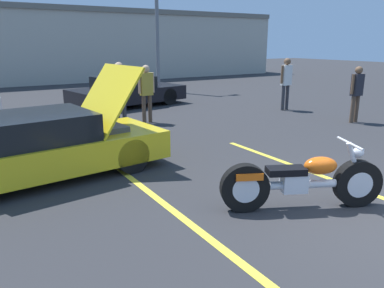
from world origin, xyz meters
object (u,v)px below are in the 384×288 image
object	(u,v)px
parked_car_right_row	(127,92)
spectator_near_motorcycle	(286,79)
spectator_by_show_car	(357,90)
show_car_hood_open	(46,146)
spectator_midground	(146,89)
light_pole	(158,13)
spectator_far_lot	(120,89)
motorcycle	(302,181)

from	to	relation	value
parked_car_right_row	spectator_near_motorcycle	size ratio (longest dim) A/B	2.48
spectator_by_show_car	parked_car_right_row	bearing A→B (deg)	126.09
show_car_hood_open	spectator_near_motorcycle	xyz separation A→B (m)	(8.71, 2.78, 0.53)
show_car_hood_open	spectator_midground	bearing A→B (deg)	37.26
spectator_midground	light_pole	bearing A→B (deg)	60.31
spectator_near_motorcycle	spectator_midground	xyz separation A→B (m)	(-5.17, 0.57, -0.08)
spectator_far_lot	spectator_by_show_car	bearing A→B (deg)	-24.81
show_car_hood_open	spectator_far_lot	xyz separation A→B (m)	(2.59, 3.03, 0.54)
show_car_hood_open	parked_car_right_row	world-z (taller)	show_car_hood_open
motorcycle	show_car_hood_open	distance (m)	4.45
spectator_near_motorcycle	spectator_midground	distance (m)	5.20
light_pole	motorcycle	world-z (taller)	light_pole
motorcycle	spectator_far_lot	distance (m)	6.45
parked_car_right_row	spectator_by_show_car	world-z (taller)	spectator_by_show_car
motorcycle	spectator_far_lot	xyz separation A→B (m)	(-0.29, 6.40, 0.70)
light_pole	spectator_by_show_car	xyz separation A→B (m)	(1.56, -9.96, -2.73)
motorcycle	spectator_near_motorcycle	size ratio (longest dim) A/B	1.22
light_pole	spectator_by_show_car	world-z (taller)	light_pole
light_pole	spectator_midground	bearing A→B (deg)	-119.69
motorcycle	spectator_midground	size ratio (longest dim) A/B	1.30
spectator_by_show_car	spectator_far_lot	bearing A→B (deg)	155.19
show_car_hood_open	spectator_near_motorcycle	bearing A→B (deg)	11.55
spectator_midground	spectator_far_lot	distance (m)	1.01
spectator_by_show_car	spectator_far_lot	size ratio (longest dim) A/B	0.91
light_pole	spectator_far_lot	bearing A→B (deg)	-124.20
parked_car_right_row	light_pole	bearing A→B (deg)	37.48
motorcycle	show_car_hood_open	size ratio (longest dim) A/B	0.51
motorcycle	spectator_by_show_car	distance (m)	7.00
light_pole	spectator_midground	world-z (taller)	light_pole
spectator_near_motorcycle	spectator_by_show_car	xyz separation A→B (m)	(0.22, -2.68, -0.10)
spectator_near_motorcycle	motorcycle	bearing A→B (deg)	-133.43
show_car_hood_open	spectator_far_lot	size ratio (longest dim) A/B	2.39
motorcycle	spectator_midground	world-z (taller)	spectator_midground
light_pole	spectator_near_motorcycle	distance (m)	7.85
spectator_near_motorcycle	spectator_far_lot	xyz separation A→B (m)	(-6.12, 0.25, 0.01)
motorcycle	spectator_near_motorcycle	bearing A→B (deg)	71.88
light_pole	parked_car_right_row	world-z (taller)	light_pole
motorcycle	spectator_near_motorcycle	world-z (taller)	spectator_near_motorcycle
spectator_near_motorcycle	light_pole	bearing A→B (deg)	100.47
light_pole	spectator_midground	xyz separation A→B (m)	(-3.82, -6.71, -2.70)
spectator_midground	spectator_by_show_car	bearing A→B (deg)	-31.15
motorcycle	spectator_by_show_car	bearing A→B (deg)	55.18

